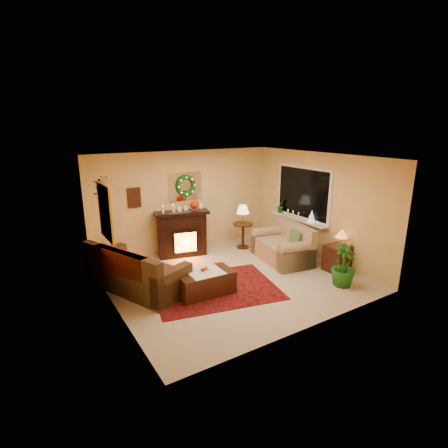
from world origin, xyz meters
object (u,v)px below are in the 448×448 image
fireplace (182,235)px  loveseat (282,244)px  sofa (137,269)px  coffee_table (205,284)px  side_table_round (243,236)px  end_table_square (337,259)px

fireplace → loveseat: size_ratio=0.75×
sofa → loveseat: sofa is taller
coffee_table → side_table_round: bearing=42.2°
fireplace → coffee_table: bearing=-90.4°
sofa → side_table_round: (3.21, 0.89, -0.10)m
end_table_square → coffee_table: (-3.09, 0.60, -0.06)m
loveseat → end_table_square: (0.65, -1.17, -0.15)m
coffee_table → fireplace: bearing=78.6°
fireplace → loveseat: (1.93, -1.57, -0.13)m
fireplace → side_table_round: fireplace is taller
fireplace → sofa: bearing=-129.0°
sofa → coffee_table: 1.42m
fireplace → loveseat: 2.49m
sofa → fireplace: fireplace is taller
end_table_square → side_table_round: bearing=111.2°
loveseat → fireplace: bearing=150.6°
sofa → loveseat: 3.52m
loveseat → end_table_square: 1.34m
loveseat → coffee_table: bearing=-157.1°
end_table_square → coffee_table: size_ratio=0.55×
side_table_round → end_table_square: bearing=-68.8°
end_table_square → coffee_table: end_table_square is taller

